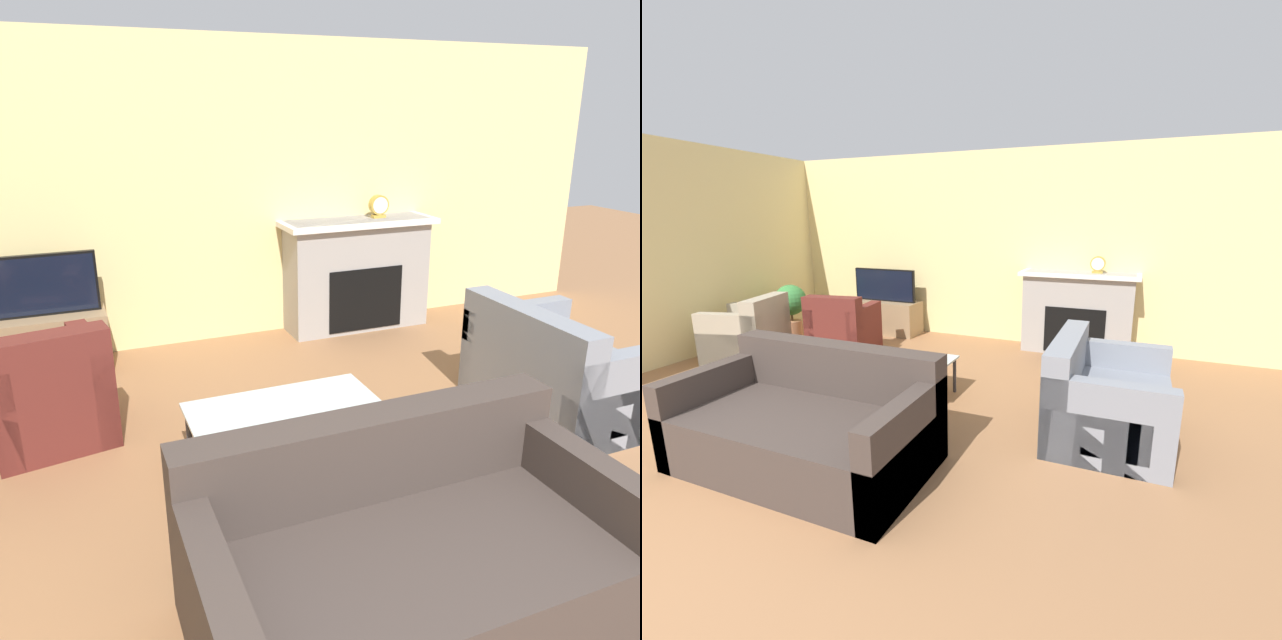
% 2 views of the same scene
% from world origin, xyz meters
% --- Properties ---
extents(wall_back, '(8.87, 0.06, 2.70)m').
position_xyz_m(wall_back, '(0.00, 4.99, 1.35)').
color(wall_back, beige).
rests_on(wall_back, ground_plane).
extents(fireplace, '(1.52, 0.49, 1.08)m').
position_xyz_m(fireplace, '(1.65, 4.74, 0.57)').
color(fireplace, '#9E9993').
rests_on(fireplace, ground_plane).
extents(tv_stand, '(1.09, 0.45, 0.51)m').
position_xyz_m(tv_stand, '(-1.28, 4.65, 0.26)').
color(tv_stand, '#997A56').
rests_on(tv_stand, ground_plane).
extents(tv, '(1.03, 0.06, 0.50)m').
position_xyz_m(tv, '(-1.28, 4.65, 0.76)').
color(tv, black).
rests_on(tv, tv_stand).
extents(couch_sectional, '(1.84, 0.98, 0.82)m').
position_xyz_m(couch_sectional, '(0.21, 1.25, 0.29)').
color(couch_sectional, '#3D332D').
rests_on(couch_sectional, ground_plane).
extents(couch_loveseat, '(0.93, 1.21, 0.82)m').
position_xyz_m(couch_loveseat, '(2.18, 2.51, 0.29)').
color(couch_loveseat, gray).
rests_on(couch_loveseat, ground_plane).
extents(armchair_accent, '(0.85, 0.89, 0.82)m').
position_xyz_m(armchair_accent, '(-1.20, 3.49, 0.30)').
color(armchair_accent, '#5B231E').
rests_on(armchair_accent, ground_plane).
extents(coffee_table, '(1.16, 0.64, 0.39)m').
position_xyz_m(coffee_table, '(0.14, 2.58, 0.36)').
color(coffee_table, '#333338').
rests_on(coffee_table, ground_plane).
extents(mantel_clock, '(0.19, 0.07, 0.22)m').
position_xyz_m(mantel_clock, '(1.87, 4.74, 1.20)').
color(mantel_clock, '#B79338').
rests_on(mantel_clock, fireplace).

